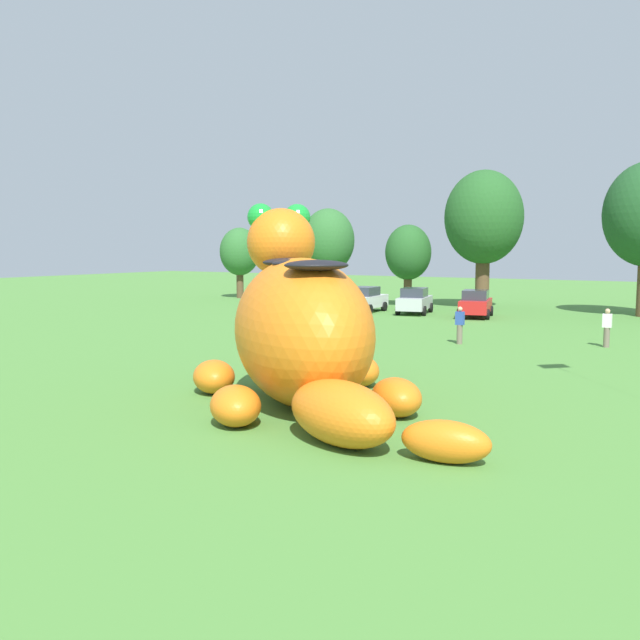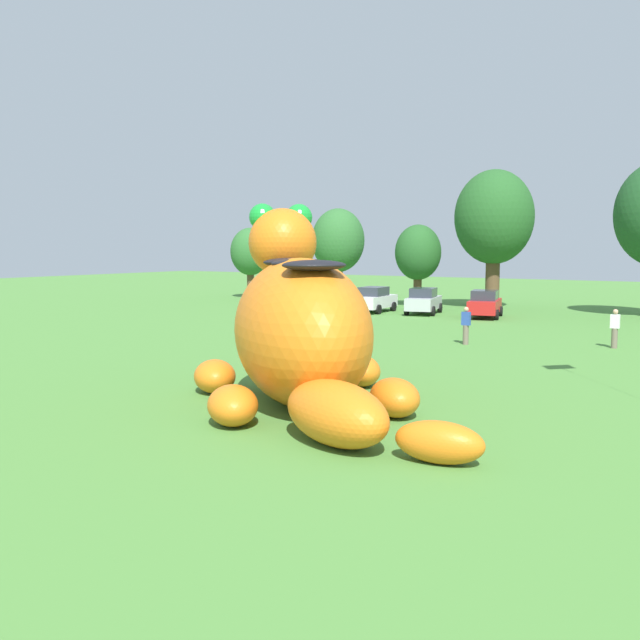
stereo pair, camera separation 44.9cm
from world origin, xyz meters
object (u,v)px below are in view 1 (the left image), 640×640
at_px(spectator_by_cars, 460,325).
at_px(car_silver, 415,301).
at_px(car_red, 476,304).
at_px(spectator_near_inflatable, 607,328).
at_px(car_white, 365,299).
at_px(giant_inflatable_creature, 302,329).

bearing_deg(spectator_by_cars, car_silver, 121.36).
bearing_deg(car_silver, spectator_by_cars, -58.64).
height_order(car_red, spectator_by_cars, car_red).
distance_m(car_silver, spectator_near_inflatable, 16.73).
xyz_separation_m(car_white, car_red, (7.57, 0.39, 0.00)).
xyz_separation_m(giant_inflatable_creature, spectator_near_inflatable, (5.53, 16.19, -1.26)).
xyz_separation_m(car_red, spectator_near_inflatable, (9.19, -9.79, -0.01)).
relative_size(car_white, spectator_near_inflatable, 2.45).
bearing_deg(car_white, spectator_by_cars, -47.19).
relative_size(car_silver, spectator_by_cars, 2.56).
bearing_deg(car_silver, giant_inflatable_creature, -73.26).
height_order(car_white, car_red, same).
relative_size(giant_inflatable_creature, car_silver, 2.40).
height_order(car_white, spectator_near_inflatable, car_white).
bearing_deg(spectator_by_cars, car_red, 105.23).
bearing_deg(spectator_near_inflatable, spectator_by_cars, -158.37).
distance_m(car_silver, car_red, 4.22).
relative_size(car_white, car_silver, 0.96).
bearing_deg(spectator_near_inflatable, car_silver, 143.28).
bearing_deg(spectator_near_inflatable, giant_inflatable_creature, -108.86).
bearing_deg(spectator_near_inflatable, car_white, 150.72).
bearing_deg(car_red, giant_inflatable_creature, -81.98).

